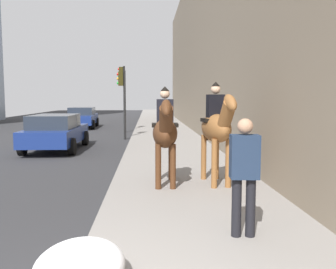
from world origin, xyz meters
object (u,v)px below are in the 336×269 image
Objects in this scene: car_near_lane at (56,131)px; traffic_light_far_curb at (123,88)px; mounted_horse_near at (165,131)px; mounted_horse_far at (217,127)px; traffic_light_near_curb at (123,93)px; car_mid_lane at (82,117)px; pedestrian_greeting at (244,169)px.

traffic_light_far_curb is at bearing -15.90° from car_near_lane.
mounted_horse_far is (0.04, -1.19, 0.10)m from mounted_horse_near.
traffic_light_far_curb is at bearing -171.31° from mounted_horse_near.
mounted_horse_near is 0.56× the size of traffic_light_far_curb.
mounted_horse_near is 14.45m from traffic_light_far_curb.
traffic_light_far_curb is at bearing -174.11° from mounted_horse_far.
mounted_horse_far is at bearing -164.61° from traffic_light_near_curb.
traffic_light_near_curb reaches higher than car_mid_lane.
mounted_horse_near reaches higher than pedestrian_greeting.
traffic_light_far_curb is at bearing 13.44° from pedestrian_greeting.
traffic_light_near_curb is 3.93m from traffic_light_far_curb.
car_mid_lane is at bearing 20.03° from pedestrian_greeting.
pedestrian_greeting reaches higher than car_near_lane.
car_near_lane is 11.24m from car_mid_lane.
mounted_horse_near is at bearing -172.37° from traffic_light_far_curb.
car_mid_lane is 1.33× the size of traffic_light_near_curb.
traffic_light_near_curb reaches higher than pedestrian_greeting.
traffic_light_far_curb reaches higher than pedestrian_greeting.
traffic_light_near_curb is (-7.52, -3.40, 1.58)m from car_mid_lane.
car_near_lane is at bearing 146.52° from traffic_light_near_curb.
car_near_lane is at bearing 163.97° from traffic_light_far_curb.
mounted_horse_far is 8.50m from car_near_lane.
mounted_horse_far reaches higher than mounted_horse_near.
mounted_horse_far is 10.73m from traffic_light_near_curb.
pedestrian_greeting is (-3.20, -0.98, -0.26)m from mounted_horse_near.
mounted_horse_far is at bearing -167.72° from traffic_light_far_curb.
traffic_light_near_curb reaches higher than car_near_lane.
traffic_light_far_curb is (3.90, 0.26, 0.34)m from traffic_light_near_curb.
traffic_light_far_curb reaches higher than car_near_lane.
pedestrian_greeting is 11.10m from car_near_lane.
car_near_lane and car_mid_lane have the same top height.
traffic_light_far_curb reaches higher than mounted_horse_near.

